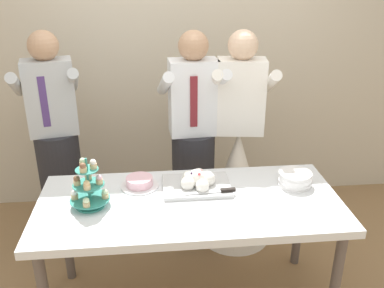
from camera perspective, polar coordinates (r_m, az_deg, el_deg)
rear_wall at (r=3.68m, az=-2.55°, el=13.56°), size 5.20×0.10×2.90m
dessert_table at (r=2.57m, az=-0.31°, el=-9.03°), size 1.80×0.80×0.78m
cupcake_stand at (r=2.50m, az=-13.72°, el=-5.75°), size 0.23×0.23×0.31m
main_cake_tray at (r=2.65m, az=0.71°, el=-5.13°), size 0.44×0.31×0.12m
plate_stack at (r=2.76m, az=13.70°, el=-4.55°), size 0.21×0.21×0.09m
round_cake at (r=2.69m, az=-7.08°, el=-5.17°), size 0.24×0.24×0.06m
person_groom at (r=3.18m, az=0.17°, el=-1.37°), size 0.49×0.52×1.66m
person_bride at (r=3.29m, az=6.07°, el=-3.79°), size 0.56×0.56×1.66m
person_guest at (r=3.34m, az=-17.57°, el=-1.30°), size 0.55×0.57×1.66m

